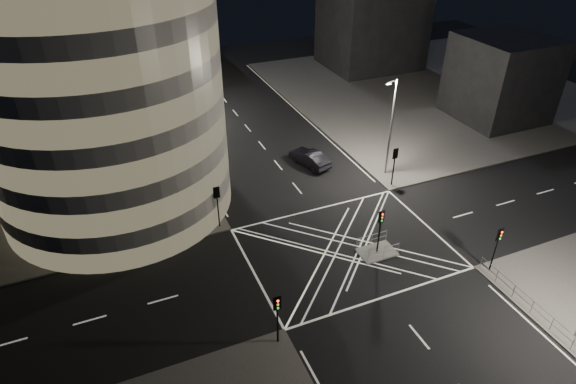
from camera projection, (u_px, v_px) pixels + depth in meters
name	position (u px, v px, depth m)	size (l,w,h in m)	color
ground	(346.00, 248.00, 39.56)	(120.00, 120.00, 0.00)	black
sidewalk_far_right	(432.00, 89.00, 69.93)	(42.00, 42.00, 0.15)	#4D4A48
central_island	(377.00, 252.00, 39.01)	(3.00, 2.00, 0.15)	slate
office_tower_curved	(32.00, 61.00, 40.44)	(30.00, 29.00, 27.20)	gray
office_block_rear	(28.00, 20.00, 58.86)	(24.00, 16.00, 22.00)	gray
building_right_far	(372.00, 18.00, 74.92)	(14.00, 12.00, 15.00)	black
building_right_near	(501.00, 78.00, 58.99)	(10.00, 10.00, 10.00)	black
building_far_end	(156.00, 2.00, 78.31)	(18.00, 8.00, 18.00)	black
tree_a	(189.00, 178.00, 40.81)	(3.97, 3.97, 6.37)	black
tree_b	(174.00, 143.00, 45.18)	(4.92, 4.92, 7.42)	black
tree_c	(162.00, 114.00, 49.57)	(4.53, 4.53, 7.67)	black
tree_d	(151.00, 93.00, 54.11)	(4.81, 4.81, 8.05)	black
tree_e	(144.00, 84.00, 59.29)	(4.45, 4.45, 6.84)	black
traffic_signal_fl	(217.00, 199.00, 40.37)	(0.55, 0.22, 4.00)	black
traffic_signal_nl	(277.00, 311.00, 29.84)	(0.55, 0.22, 4.00)	black
traffic_signal_fr	(395.00, 160.00, 46.13)	(0.55, 0.22, 4.00)	black
traffic_signal_nr	(498.00, 242.00, 35.60)	(0.55, 0.22, 4.00)	black
traffic_signal_island	(380.00, 224.00, 37.48)	(0.55, 0.22, 4.00)	black
street_lamp_left_near	(192.00, 147.00, 42.77)	(1.25, 0.25, 10.00)	slate
street_lamp_left_far	(156.00, 82.00, 56.71)	(1.25, 0.25, 10.00)	slate
street_lamp_right_far	(391.00, 125.00, 46.62)	(1.25, 0.25, 10.00)	slate
railing_near_right	(542.00, 315.00, 32.49)	(0.06, 11.70, 1.10)	slate
railing_island_south	(384.00, 253.00, 37.98)	(2.80, 0.06, 1.10)	slate
railing_island_north	(372.00, 240.00, 39.37)	(2.80, 0.06, 1.10)	slate
sedan	(310.00, 158.00, 50.80)	(1.76, 5.05, 1.66)	black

